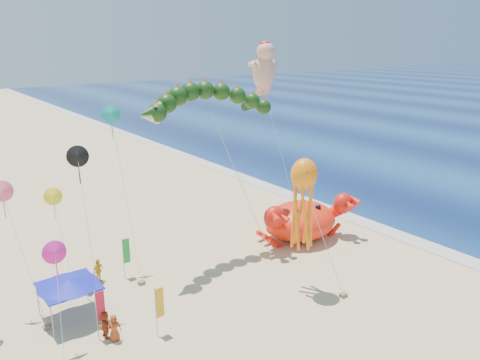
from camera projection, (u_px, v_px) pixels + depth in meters
name	position (u px, v px, depth m)	size (l,w,h in m)	color
ground	(275.00, 259.00, 37.46)	(320.00, 320.00, 0.00)	#D1B784
foam_strip	(370.00, 225.00, 44.38)	(320.00, 320.00, 0.00)	silver
crab_inflatable	(302.00, 219.00, 40.97)	(9.05, 6.50, 3.97)	#FA250D
dragon_kite	(209.00, 106.00, 35.34)	(12.61, 6.37, 13.44)	black
cherub_kite	(265.00, 67.00, 42.56)	(2.29, 5.56, 16.79)	#DE9E87
octopus_kite	(303.00, 197.00, 31.35)	(2.61, 3.83, 9.41)	orange
canopy_blue	(68.00, 283.00, 28.87)	(3.70, 3.70, 2.71)	gray
feather_flags	(96.00, 293.00, 28.58)	(10.38, 7.81, 3.20)	gray
beachgoers	(75.00, 309.00, 28.90)	(8.59, 8.00, 1.88)	#207ABC
small_kites	(65.00, 193.00, 29.66)	(9.48, 12.46, 12.42)	yellow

